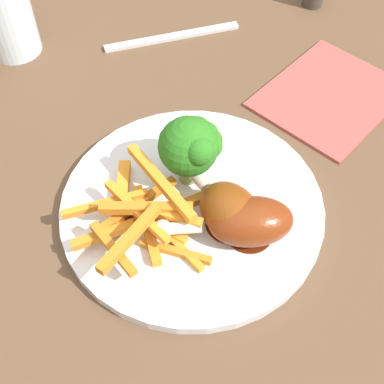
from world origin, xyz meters
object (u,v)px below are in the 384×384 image
object	(u,v)px
broccoli_floret_middle	(196,145)
dining_table	(210,215)
dinner_plate	(192,207)
carrot_fries_pile	(142,215)
chicken_drumstick_near	(244,222)
broccoli_floret_front	(192,145)
fork	(172,37)
water_glass	(3,6)
chicken_drumstick_far	(227,208)

from	to	relation	value
broccoli_floret_middle	dining_table	bearing A→B (deg)	-56.16
dinner_plate	broccoli_floret_middle	bearing A→B (deg)	-21.72
carrot_fries_pile	chicken_drumstick_near	size ratio (longest dim) A/B	1.09
dining_table	carrot_fries_pile	xyz separation A→B (m)	(-0.07, 0.10, 0.14)
broccoli_floret_front	fork	distance (m)	0.26
dinner_plate	broccoli_floret_front	bearing A→B (deg)	-16.39
broccoli_floret_middle	carrot_fries_pile	bearing A→B (deg)	126.55
dining_table	fork	world-z (taller)	fork
dinner_plate	fork	distance (m)	0.29
carrot_fries_pile	chicken_drumstick_near	distance (m)	0.10
broccoli_floret_middle	water_glass	distance (m)	0.33
broccoli_floret_front	broccoli_floret_middle	size ratio (longest dim) A/B	1.22
chicken_drumstick_near	dining_table	bearing A→B (deg)	-3.33
chicken_drumstick_far	chicken_drumstick_near	bearing A→B (deg)	-153.93
broccoli_floret_middle	chicken_drumstick_far	bearing A→B (deg)	-172.58
chicken_drumstick_near	chicken_drumstick_far	xyz separation A→B (m)	(0.02, 0.01, 0.00)
broccoli_floret_front	fork	xyz separation A→B (m)	(0.25, -0.05, -0.06)
broccoli_floret_front	broccoli_floret_middle	bearing A→B (deg)	-40.56
chicken_drumstick_far	fork	distance (m)	0.32
broccoli_floret_middle	carrot_fries_pile	distance (m)	0.09
carrot_fries_pile	broccoli_floret_front	bearing A→B (deg)	-55.17
chicken_drumstick_near	chicken_drumstick_far	world-z (taller)	chicken_drumstick_far
broccoli_floret_middle	broccoli_floret_front	bearing A→B (deg)	139.44
carrot_fries_pile	chicken_drumstick_far	size ratio (longest dim) A/B	1.18
chicken_drumstick_far	water_glass	bearing A→B (deg)	26.42
dining_table	broccoli_floret_middle	distance (m)	0.17
chicken_drumstick_far	dinner_plate	bearing A→B (deg)	41.74
carrot_fries_pile	chicken_drumstick_far	xyz separation A→B (m)	(-0.02, -0.08, 0.01)
dinner_plate	broccoli_floret_middle	world-z (taller)	broccoli_floret_middle
water_glass	carrot_fries_pile	bearing A→B (deg)	-164.09
broccoli_floret_middle	water_glass	bearing A→B (deg)	30.61
carrot_fries_pile	water_glass	size ratio (longest dim) A/B	1.13
fork	chicken_drumstick_far	bearing A→B (deg)	84.68
broccoli_floret_front	fork	world-z (taller)	broccoli_floret_front
fork	carrot_fries_pile	bearing A→B (deg)	69.60
dining_table	dinner_plate	distance (m)	0.14
dining_table	carrot_fries_pile	world-z (taller)	carrot_fries_pile
broccoli_floret_front	carrot_fries_pile	distance (m)	0.09
dining_table	broccoli_floret_front	xyz separation A→B (m)	(-0.03, 0.03, 0.17)
broccoli_floret_front	chicken_drumstick_far	world-z (taller)	broccoli_floret_front
dining_table	carrot_fries_pile	bearing A→B (deg)	125.84
dining_table	dinner_plate	size ratio (longest dim) A/B	3.73
dining_table	carrot_fries_pile	size ratio (longest dim) A/B	6.83
chicken_drumstick_far	water_glass	distance (m)	0.40
chicken_drumstick_near	fork	world-z (taller)	chicken_drumstick_near
dining_table	broccoli_floret_middle	xyz separation A→B (m)	(-0.02, 0.03, 0.16)
dinner_plate	chicken_drumstick_far	size ratio (longest dim) A/B	2.16
broccoli_floret_middle	carrot_fries_pile	world-z (taller)	broccoli_floret_middle
broccoli_floret_front	dinner_plate	bearing A→B (deg)	163.61
dinner_plate	fork	bearing A→B (deg)	-11.62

